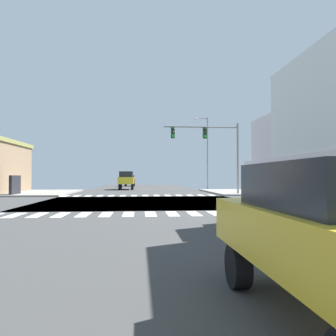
# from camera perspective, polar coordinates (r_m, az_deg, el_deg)

# --- Properties ---
(ground) EXTENTS (90.00, 90.00, 0.05)m
(ground) POSITION_cam_1_polar(r_m,az_deg,el_deg) (22.65, -4.21, -5.83)
(ground) COLOR #3D3D3D
(sidewalk_corner_ne) EXTENTS (12.00, 12.00, 0.14)m
(sidewalk_corner_ne) POSITION_cam_1_polar(r_m,az_deg,el_deg) (37.07, 16.17, -3.91)
(sidewalk_corner_ne) COLOR gray
(sidewalk_corner_ne) RESTS_ON ground
(sidewalk_corner_nw) EXTENTS (12.00, 12.00, 0.14)m
(sidewalk_corner_nw) POSITION_cam_1_polar(r_m,az_deg,el_deg) (36.90, -25.09, -3.85)
(sidewalk_corner_nw) COLOR gray
(sidewalk_corner_nw) RESTS_ON ground
(crosswalk_near) EXTENTS (13.50, 2.00, 0.01)m
(crosswalk_near) POSITION_cam_1_polar(r_m,az_deg,el_deg) (15.38, -4.87, -7.82)
(crosswalk_near) COLOR white
(crosswalk_near) RESTS_ON ground
(crosswalk_far) EXTENTS (13.50, 2.00, 0.01)m
(crosswalk_far) POSITION_cam_1_polar(r_m,az_deg,el_deg) (29.93, -4.84, -4.70)
(crosswalk_far) COLOR white
(crosswalk_far) RESTS_ON ground
(traffic_signal_mast) EXTENTS (6.97, 0.55, 6.64)m
(traffic_signal_mast) POSITION_cam_1_polar(r_m,az_deg,el_deg) (30.98, 7.06, 4.52)
(traffic_signal_mast) COLOR gray
(traffic_signal_mast) RESTS_ON ground
(street_lamp) EXTENTS (1.78, 0.32, 9.04)m
(street_lamp) POSITION_cam_1_polar(r_m,az_deg,el_deg) (42.01, 6.46, 3.52)
(street_lamp) COLOR gray
(street_lamp) RESTS_ON ground
(sedan_nearside_1) EXTENTS (1.80, 4.30, 1.88)m
(sedan_nearside_1) POSITION_cam_1_polar(r_m,az_deg,el_deg) (59.07, -6.51, -1.99)
(sedan_nearside_1) COLOR black
(sedan_nearside_1) RESTS_ON ground
(suv_queued_1) EXTENTS (1.96, 4.60, 2.34)m
(suv_queued_1) POSITION_cam_1_polar(r_m,az_deg,el_deg) (43.84, -7.11, -1.83)
(suv_queued_1) COLOR black
(suv_queued_1) RESTS_ON ground
(box_truck_trailing_1) EXTENTS (2.40, 7.20, 4.85)m
(box_truck_trailing_1) POSITION_cam_1_polar(r_m,az_deg,el_deg) (10.34, 25.68, 3.40)
(box_truck_trailing_1) COLOR black
(box_truck_trailing_1) RESTS_ON ground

